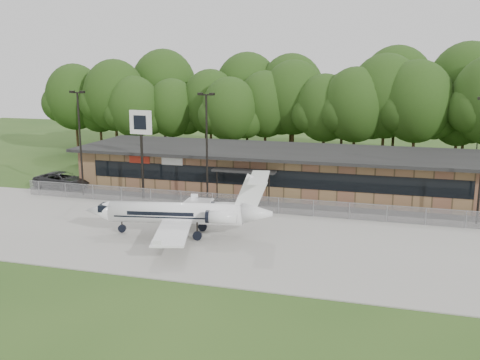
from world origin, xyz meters
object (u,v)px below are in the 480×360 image
(suv, at_px, (62,180))
(business_jet, at_px, (183,214))
(terminal, at_px, (278,169))
(pole_sign, at_px, (141,132))

(suv, bearing_deg, business_jet, -115.57)
(terminal, height_order, suv, terminal)
(business_jet, relative_size, pole_sign, 1.69)
(terminal, xyz_separation_m, pole_sign, (-11.63, -7.14, 4.32))
(terminal, bearing_deg, suv, -166.36)
(business_jet, distance_m, suv, 21.41)
(business_jet, relative_size, suv, 2.37)
(business_jet, height_order, suv, business_jet)
(pole_sign, bearing_deg, business_jet, -45.72)
(terminal, relative_size, pole_sign, 4.83)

